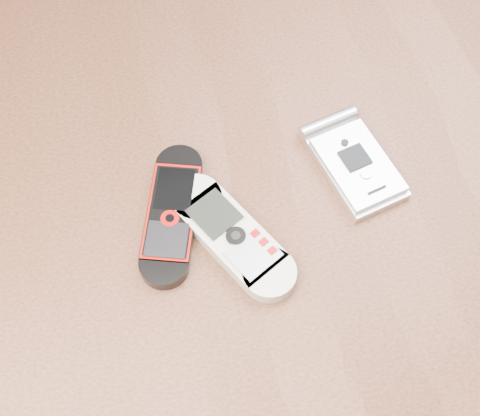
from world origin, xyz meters
name	(u,v)px	position (x,y,z in m)	size (l,w,h in m)	color
ground	(237,403)	(0.00, 0.00, 0.00)	(4.00, 4.00, 0.00)	#472B19
table	(235,263)	(0.00, 0.00, 0.64)	(1.20, 0.80, 0.75)	black
nokia_white	(232,236)	(-0.01, -0.02, 0.76)	(0.05, 0.14, 0.02)	beige
nokia_black_red	(172,214)	(-0.05, 0.01, 0.76)	(0.04, 0.14, 0.01)	black
motorola_razr	(356,164)	(0.12, 0.02, 0.76)	(0.06, 0.11, 0.02)	silver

